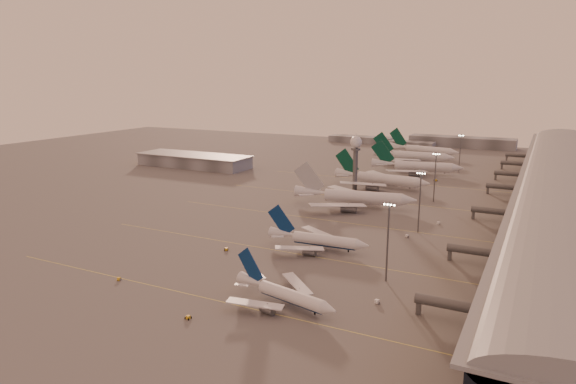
% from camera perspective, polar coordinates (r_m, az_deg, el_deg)
% --- Properties ---
extents(ground, '(700.00, 700.00, 0.00)m').
position_cam_1_polar(ground, '(184.83, -6.81, -6.68)').
color(ground, '#4E4B4B').
rests_on(ground, ground).
extents(taxiway_markings, '(180.00, 185.25, 0.02)m').
position_cam_1_polar(taxiway_markings, '(220.25, 7.93, -3.52)').
color(taxiway_markings, '#E4D650').
rests_on(taxiway_markings, ground).
extents(terminal, '(57.00, 362.00, 23.04)m').
position_cam_1_polar(terminal, '(259.72, 28.58, -0.09)').
color(terminal, black).
rests_on(terminal, ground).
extents(hangar, '(82.00, 27.00, 8.50)m').
position_cam_1_polar(hangar, '(362.75, -10.40, 3.48)').
color(hangar, '#5C5E63').
rests_on(hangar, ground).
extents(radar_tower, '(6.40, 6.40, 31.10)m').
position_cam_1_polar(radar_tower, '(283.15, 7.54, 4.44)').
color(radar_tower, '#53555A').
rests_on(radar_tower, ground).
extents(mast_a, '(3.60, 0.56, 25.00)m').
position_cam_1_polar(mast_a, '(157.14, 11.02, -5.06)').
color(mast_a, '#53555A').
rests_on(mast_a, ground).
extents(mast_b, '(3.60, 0.56, 25.00)m').
position_cam_1_polar(mast_b, '(209.43, 14.42, -0.77)').
color(mast_b, '#53555A').
rests_on(mast_b, ground).
extents(mast_c, '(3.60, 0.56, 25.00)m').
position_cam_1_polar(mast_c, '(263.21, 16.02, 1.84)').
color(mast_c, '#53555A').
rests_on(mast_c, ground).
extents(mast_d, '(3.60, 0.56, 25.00)m').
position_cam_1_polar(mast_d, '(351.26, 18.58, 4.28)').
color(mast_d, '#53555A').
rests_on(mast_d, ground).
extents(distant_horizon, '(165.00, 37.50, 9.00)m').
position_cam_1_polar(distant_horizon, '(482.57, 15.43, 5.42)').
color(distant_horizon, '#5C5E63').
rests_on(distant_horizon, ground).
extents(narrowbody_near, '(34.16, 26.95, 13.54)m').
position_cam_1_polar(narrowbody_near, '(142.27, -0.38, -11.49)').
color(narrowbody_near, silver).
rests_on(narrowbody_near, ground).
extents(narrowbody_mid, '(38.85, 30.96, 15.17)m').
position_cam_1_polar(narrowbody_mid, '(186.03, 3.32, -5.48)').
color(narrowbody_mid, silver).
rests_on(narrowbody_mid, ground).
extents(widebody_white, '(59.19, 47.07, 20.94)m').
position_cam_1_polar(widebody_white, '(247.61, 7.42, -0.82)').
color(widebody_white, silver).
rests_on(widebody_white, ground).
extents(greentail_a, '(56.68, 45.60, 20.59)m').
position_cam_1_polar(greentail_a, '(293.85, 10.32, 1.21)').
color(greentail_a, silver).
rests_on(greentail_a, ground).
extents(greentail_b, '(58.04, 46.53, 21.19)m').
position_cam_1_polar(greentail_b, '(339.58, 14.13, 2.58)').
color(greentail_b, silver).
rests_on(greentail_b, ground).
extents(greentail_c, '(59.01, 47.59, 21.42)m').
position_cam_1_polar(greentail_c, '(384.19, 13.75, 3.75)').
color(greentail_c, silver).
rests_on(greentail_c, ground).
extents(greentail_d, '(57.44, 45.96, 21.06)m').
position_cam_1_polar(greentail_d, '(418.36, 14.79, 4.39)').
color(greentail_d, silver).
rests_on(greentail_d, ground).
extents(gsv_truck_a, '(5.13, 3.17, 1.95)m').
position_cam_1_polar(gsv_truck_a, '(167.17, -18.16, -9.02)').
color(gsv_truck_a, yellow).
rests_on(gsv_truck_a, ground).
extents(gsv_tug_near, '(2.09, 3.21, 0.88)m').
position_cam_1_polar(gsv_tug_near, '(138.29, -11.03, -13.53)').
color(gsv_tug_near, yellow).
rests_on(gsv_tug_near, ground).
extents(gsv_catering_a, '(5.75, 3.52, 4.39)m').
position_cam_1_polar(gsv_catering_a, '(145.54, 9.96, -11.35)').
color(gsv_catering_a, white).
rests_on(gsv_catering_a, ground).
extents(gsv_tug_mid, '(3.34, 3.78, 0.93)m').
position_cam_1_polar(gsv_tug_mid, '(186.54, -6.87, -6.34)').
color(gsv_tug_mid, yellow).
rests_on(gsv_tug_mid, ground).
extents(gsv_truck_b, '(5.86, 3.64, 2.23)m').
position_cam_1_polar(gsv_truck_b, '(204.74, 13.19, -4.67)').
color(gsv_truck_b, white).
rests_on(gsv_truck_b, ground).
extents(gsv_truck_c, '(5.00, 5.20, 2.15)m').
position_cam_1_polar(gsv_truck_c, '(233.30, -1.22, -2.20)').
color(gsv_truck_c, yellow).
rests_on(gsv_truck_c, ground).
extents(gsv_catering_b, '(5.47, 3.04, 4.27)m').
position_cam_1_polar(gsv_catering_b, '(225.77, 16.45, -2.97)').
color(gsv_catering_b, white).
rests_on(gsv_catering_b, ground).
extents(gsv_tug_far, '(3.16, 3.47, 0.85)m').
position_cam_1_polar(gsv_tug_far, '(269.48, 5.98, -0.38)').
color(gsv_tug_far, slate).
rests_on(gsv_tug_far, ground).
extents(gsv_truck_d, '(3.77, 5.42, 2.07)m').
position_cam_1_polar(gsv_truck_d, '(309.43, 2.94, 1.49)').
color(gsv_truck_d, yellow).
rests_on(gsv_truck_d, ground).
extents(gsv_tug_hangar, '(4.63, 4.17, 1.13)m').
position_cam_1_polar(gsv_tug_hangar, '(318.83, 16.08, 1.25)').
color(gsv_tug_hangar, yellow).
rests_on(gsv_tug_hangar, ground).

